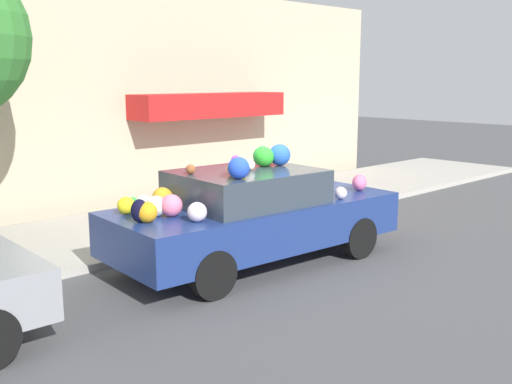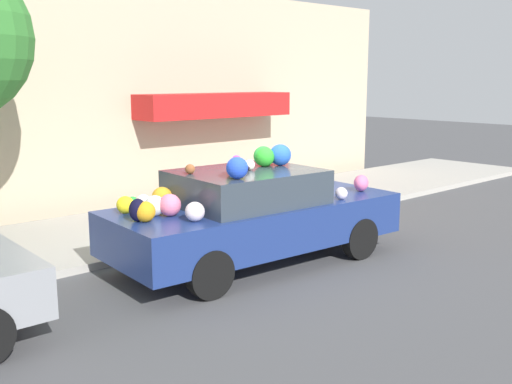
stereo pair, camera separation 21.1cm
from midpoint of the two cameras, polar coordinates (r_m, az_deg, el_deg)
The scene contains 5 objects.
ground_plane at distance 9.42m, azimuth -1.43°, elevation -6.47°, with size 60.00×60.00×0.00m, color #4C4C4F.
sidewalk_curb at distance 11.49m, azimuth -10.43°, elevation -3.17°, with size 24.00×3.20×0.12m.
building_facade at distance 13.18m, azimuth -15.32°, elevation 8.63°, with size 18.00×1.20×4.80m.
fire_hydrant at distance 12.33m, azimuth 3.22°, elevation -0.13°, with size 0.20×0.20×0.70m.
art_car at distance 9.05m, azimuth -0.99°, elevation -2.03°, with size 4.65×2.11×1.79m.
Camera 1 is at (-6.05, -6.66, 2.79)m, focal length 42.00 mm.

